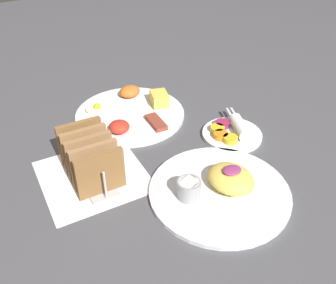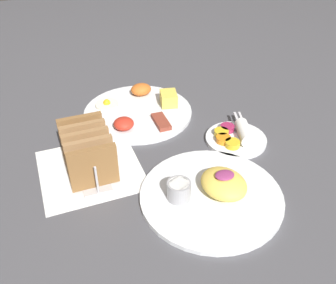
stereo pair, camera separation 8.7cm
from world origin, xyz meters
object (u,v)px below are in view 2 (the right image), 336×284
at_px(plate_condiments, 236,137).
at_px(plate_foreground, 212,192).
at_px(plate_breakfast, 139,110).
at_px(toast_rack, 88,152).

xyz_separation_m(plate_condiments, plate_foreground, (-0.14, -0.16, 0.00)).
bearing_deg(plate_breakfast, plate_foreground, -83.85).
bearing_deg(plate_foreground, toast_rack, 140.96).
relative_size(plate_condiments, toast_rack, 0.88).
height_order(plate_condiments, plate_foreground, plate_foreground).
relative_size(plate_condiments, plate_foreground, 0.54).
xyz_separation_m(plate_condiments, toast_rack, (-0.36, 0.02, 0.04)).
relative_size(plate_breakfast, toast_rack, 1.64).
bearing_deg(toast_rack, plate_condiments, -3.10).
distance_m(plate_condiments, toast_rack, 0.36).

